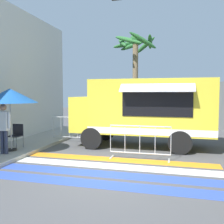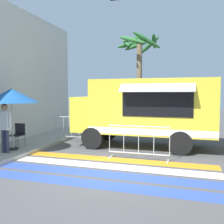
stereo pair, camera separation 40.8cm
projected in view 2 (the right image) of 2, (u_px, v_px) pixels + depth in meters
name	position (u px, v px, depth m)	size (l,w,h in m)	color
ground_plane	(101.00, 173.00, 6.85)	(60.00, 60.00, 0.00)	#4C4C4F
crosswalk_painted	(105.00, 170.00, 7.14)	(6.40, 2.84, 0.01)	#334FB2
food_truck	(142.00, 108.00, 10.17)	(5.59, 2.63, 2.73)	yellow
traffic_signal_pole	(184.00, 7.00, 7.16)	(4.56, 0.29, 6.52)	#515456
patio_umbrella	(12.00, 96.00, 9.06)	(1.95, 1.95, 2.25)	black
folding_chair	(18.00, 133.00, 9.68)	(0.45, 0.45, 0.90)	#4C4C51
vendor_person	(5.00, 125.00, 8.65)	(0.53, 0.23, 1.71)	#2D3347
barricade_front	(139.00, 143.00, 8.23)	(2.04, 0.44, 1.13)	#B7BABF
barricade_side	(72.00, 129.00, 11.43)	(1.64, 0.44, 1.13)	#B7BABF
palm_tree	(139.00, 58.00, 13.87)	(2.61, 2.61, 5.49)	#7A664C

